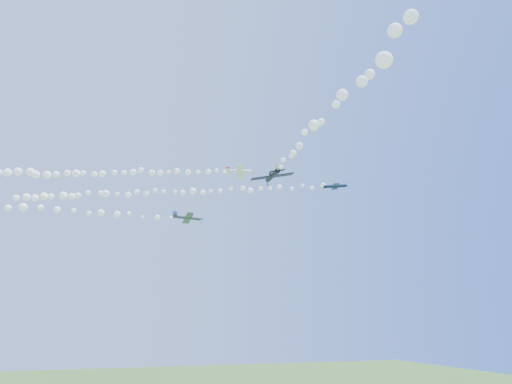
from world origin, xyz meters
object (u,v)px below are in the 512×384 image
object	(u,v)px
plane_white	(240,171)
plane_grey	(188,218)
plane_black	(272,176)
plane_navy	(335,186)

from	to	relation	value
plane_white	plane_grey	world-z (taller)	plane_white
plane_white	plane_black	world-z (taller)	plane_white
plane_white	plane_grey	xyz separation A→B (m)	(-13.89, -10.02, -15.26)
plane_black	plane_navy	bearing A→B (deg)	-37.51
plane_navy	plane_black	world-z (taller)	plane_navy
plane_white	plane_black	distance (m)	45.39
plane_grey	plane_white	bearing A→B (deg)	35.54
plane_white	plane_navy	bearing A→B (deg)	-9.18
plane_grey	plane_black	world-z (taller)	plane_grey
plane_black	plane_white	bearing A→B (deg)	-5.45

